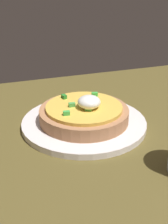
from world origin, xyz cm
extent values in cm
cube|color=brown|center=(0.00, 0.00, 1.63)|extent=(105.53, 67.40, 3.26)
cylinder|color=white|center=(5.88, -2.84, 3.88)|extent=(25.74, 25.74, 1.24)
cylinder|color=#B07851|center=(5.88, -2.84, 5.83)|extent=(18.35, 18.35, 2.67)
cylinder|color=#EABA48|center=(5.88, -2.84, 7.50)|extent=(15.68, 15.68, 0.67)
ellipsoid|color=white|center=(5.19, -1.69, 9.12)|extent=(4.61, 4.61, 2.57)
cube|color=#53B147|center=(5.73, -0.52, 8.23)|extent=(1.51, 1.31, 0.80)
cube|color=green|center=(2.02, -7.14, 8.23)|extent=(1.38, 0.96, 0.80)
cube|color=green|center=(3.71, -4.68, 8.23)|extent=(0.97, 1.38, 0.80)
cube|color=#4FAA4F|center=(8.28, -3.38, 8.23)|extent=(1.31, 0.85, 0.80)
cube|color=#56B83D|center=(2.96, -5.49, 8.23)|extent=(1.45, 1.13, 0.80)
cube|color=green|center=(10.36, 0.26, 8.23)|extent=(1.34, 0.91, 0.80)
cube|color=#29812B|center=(8.66, -7.97, 8.23)|extent=(1.04, 1.42, 0.80)
camera|label=1|loc=(25.37, 55.93, 36.15)|focal=53.89mm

